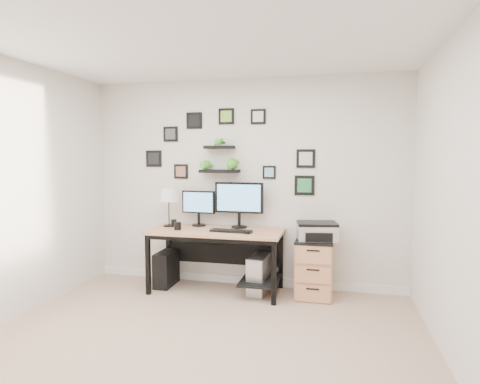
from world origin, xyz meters
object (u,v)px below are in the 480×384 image
(monitor_right, at_px, (239,201))
(mug, at_px, (178,226))
(file_cabinet, at_px, (314,268))
(monitor_left, at_px, (198,205))
(printer, at_px, (317,231))
(table_lamp, at_px, (169,196))
(desk, at_px, (220,240))
(pc_tower_grey, at_px, (259,274))
(pc_tower_black, at_px, (166,269))

(monitor_right, distance_m, mug, 0.81)
(file_cabinet, bearing_deg, mug, -173.88)
(monitor_left, relative_size, printer, 0.90)
(table_lamp, height_order, file_cabinet, table_lamp)
(table_lamp, bearing_deg, monitor_right, 6.01)
(mug, xyz_separation_m, printer, (1.65, 0.18, -0.02))
(desk, bearing_deg, printer, 2.94)
(file_cabinet, bearing_deg, printer, 2.60)
(desk, relative_size, file_cabinet, 2.39)
(mug, bearing_deg, monitor_left, 63.65)
(monitor_left, distance_m, table_lamp, 0.39)
(monitor_right, xyz_separation_m, printer, (0.96, -0.13, -0.31))
(mug, bearing_deg, pc_tower_grey, 7.76)
(desk, bearing_deg, file_cabinet, 2.95)
(desk, distance_m, pc_tower_black, 0.83)
(pc_tower_grey, xyz_separation_m, printer, (0.67, 0.04, 0.55))
(pc_tower_black, xyz_separation_m, file_cabinet, (1.85, 0.03, 0.12))
(printer, bearing_deg, file_cabinet, -177.40)
(desk, relative_size, monitor_left, 3.55)
(table_lamp, bearing_deg, desk, -7.75)
(desk, xyz_separation_m, monitor_left, (-0.34, 0.20, 0.39))
(mug, distance_m, pc_tower_black, 0.64)
(pc_tower_grey, bearing_deg, pc_tower_black, 179.48)
(table_lamp, bearing_deg, file_cabinet, -1.15)
(file_cabinet, bearing_deg, monitor_right, 172.02)
(table_lamp, height_order, pc_tower_grey, table_lamp)
(pc_tower_black, xyz_separation_m, pc_tower_grey, (1.20, -0.01, 0.01))
(pc_tower_grey, distance_m, printer, 0.86)
(desk, height_order, table_lamp, table_lamp)
(mug, relative_size, printer, 0.19)
(pc_tower_grey, bearing_deg, desk, -177.88)
(monitor_left, distance_m, file_cabinet, 1.62)
(mug, distance_m, file_cabinet, 1.70)
(monitor_right, xyz_separation_m, table_lamp, (-0.89, -0.09, 0.05))
(monitor_left, bearing_deg, printer, -5.45)
(pc_tower_black, bearing_deg, pc_tower_grey, -1.00)
(monitor_left, height_order, file_cabinet, monitor_left)
(desk, bearing_deg, monitor_right, 43.96)
(mug, xyz_separation_m, pc_tower_grey, (0.98, 0.13, -0.57))
(printer, bearing_deg, table_lamp, 178.90)
(desk, height_order, printer, printer)
(monitor_right, bearing_deg, printer, -7.69)
(table_lamp, height_order, mug, table_lamp)
(pc_tower_grey, height_order, printer, printer)
(monitor_right, bearing_deg, monitor_left, 178.62)
(monitor_left, distance_m, mug, 0.42)
(printer, bearing_deg, mug, -173.94)
(pc_tower_black, relative_size, file_cabinet, 0.65)
(pc_tower_grey, bearing_deg, monitor_left, 167.47)
(monitor_left, distance_m, printer, 1.52)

